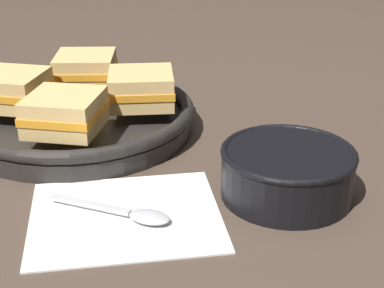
{
  "coord_description": "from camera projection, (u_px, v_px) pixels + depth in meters",
  "views": [
    {
      "loc": [
        -0.17,
        -0.61,
        0.33
      ],
      "look_at": [
        0.04,
        0.02,
        0.03
      ],
      "focal_mm": 55.0,
      "sensor_mm": 36.0,
      "label": 1
    }
  ],
  "objects": [
    {
      "name": "sandwich_near_right",
      "position": [
        86.0,
        69.0,
        0.9
      ],
      "size": [
        0.11,
        0.11,
        0.05
      ],
      "rotation": [
        0.0,
        0.0,
        9.13
      ],
      "color": "#DBB26B",
      "rests_on": "skillet"
    },
    {
      "name": "sandwich_near_left",
      "position": [
        141.0,
        88.0,
        0.82
      ],
      "size": [
        0.11,
        0.11,
        0.05
      ],
      "rotation": [
        0.0,
        0.0,
        7.62
      ],
      "color": "#DBB26B",
      "rests_on": "skillet"
    },
    {
      "name": "napkin",
      "position": [
        125.0,
        215.0,
        0.63
      ],
      "size": [
        0.23,
        0.2,
        0.0
      ],
      "color": "white",
      "rests_on": "ground_plane"
    },
    {
      "name": "soup_bowl",
      "position": [
        287.0,
        170.0,
        0.66
      ],
      "size": [
        0.15,
        0.15,
        0.06
      ],
      "color": "black",
      "rests_on": "ground_plane"
    },
    {
      "name": "ground_plane",
      "position": [
        167.0,
        178.0,
        0.71
      ],
      "size": [
        4.0,
        4.0,
        0.0
      ],
      "primitive_type": "plane",
      "color": "#47382D"
    },
    {
      "name": "sandwich_far_left",
      "position": [
        11.0,
        89.0,
        0.81
      ],
      "size": [
        0.12,
        0.12,
        0.05
      ],
      "rotation": [
        0.0,
        0.0,
        10.48
      ],
      "color": "#DBB26B",
      "rests_on": "skillet"
    },
    {
      "name": "spoon",
      "position": [
        133.0,
        214.0,
        0.62
      ],
      "size": [
        0.12,
        0.1,
        0.01
      ],
      "rotation": [
        0.0,
        0.0,
        -0.68
      ],
      "color": "#B7B7BC",
      "rests_on": "napkin"
    },
    {
      "name": "sandwich_far_right",
      "position": [
        65.0,
        112.0,
        0.73
      ],
      "size": [
        0.12,
        0.12,
        0.05
      ],
      "rotation": [
        0.0,
        0.0,
        12.08
      ],
      "color": "#DBB26B",
      "rests_on": "skillet"
    },
    {
      "name": "skillet",
      "position": [
        78.0,
        117.0,
        0.83
      ],
      "size": [
        0.37,
        0.4,
        0.04
      ],
      "color": "black",
      "rests_on": "ground_plane"
    }
  ]
}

